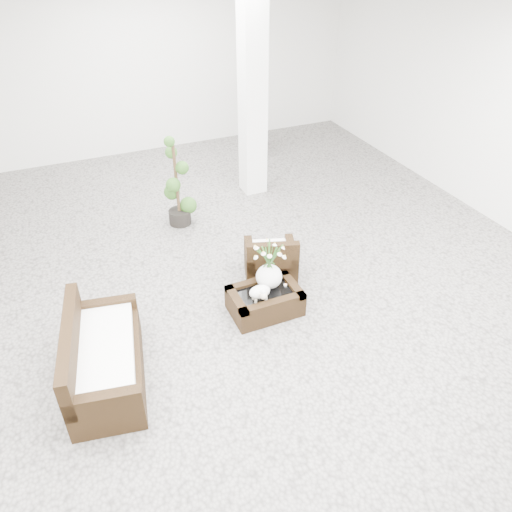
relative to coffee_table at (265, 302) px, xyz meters
name	(u,v)px	position (x,y,z in m)	size (l,w,h in m)	color
ground	(253,289)	(0.05, 0.49, -0.16)	(11.00, 11.00, 0.00)	gray
column	(253,97)	(1.25, 3.29, 1.59)	(0.40, 0.40, 3.50)	white
coffee_table	(265,302)	(0.00, 0.00, 0.00)	(0.90, 0.60, 0.31)	black
sheep_figurine	(260,293)	(-0.12, -0.10, 0.26)	(0.28, 0.23, 0.21)	white
planter_narcissus	(269,261)	(0.10, 0.10, 0.56)	(0.44, 0.44, 0.80)	white
tealight	(285,285)	(0.30, 0.02, 0.17)	(0.04, 0.04, 0.03)	white
armchair	(270,255)	(0.38, 0.65, 0.22)	(0.71, 0.68, 0.75)	black
loveseat	(105,352)	(-2.07, -0.36, 0.26)	(1.56, 0.75, 0.83)	black
topiary	(176,182)	(-0.38, 2.63, 0.61)	(0.41, 0.41, 1.52)	#294F19
shopper	(256,118)	(1.95, 4.79, 0.65)	(0.59, 0.39, 1.62)	navy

